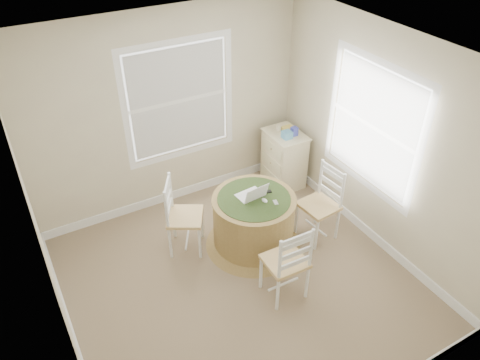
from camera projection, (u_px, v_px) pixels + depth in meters
room at (246, 176)px, 4.69m from camera, size 3.64×3.64×2.64m
round_table at (254, 220)px, 5.55m from camera, size 1.16×1.16×0.70m
chair_left at (185, 217)px, 5.45m from camera, size 0.56×0.56×0.95m
chair_near at (285, 261)px, 4.87m from camera, size 0.43×0.41×0.95m
chair_right at (319, 205)px, 5.62m from camera, size 0.44×0.46×0.95m
laptop at (252, 195)px, 5.37m from camera, size 0.33×0.29×0.21m
mouse at (265, 200)px, 5.32m from camera, size 0.08×0.10×0.03m
phone at (276, 203)px, 5.30m from camera, size 0.07×0.10×0.02m
keys at (269, 192)px, 5.46m from camera, size 0.07×0.06×0.02m
corner_chest at (284, 159)px, 6.60m from camera, size 0.46×0.61×0.81m
tissue_box at (287, 135)px, 6.24m from camera, size 0.12×0.12×0.10m
box_yellow at (287, 129)px, 6.43m from camera, size 0.15×0.10×0.06m
box_blue at (295, 131)px, 6.30m from camera, size 0.08×0.08×0.12m
cup_cream at (278, 128)px, 6.41m from camera, size 0.07×0.07×0.09m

